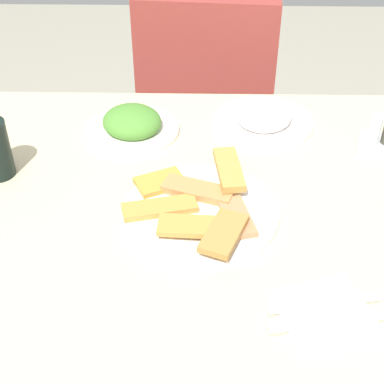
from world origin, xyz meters
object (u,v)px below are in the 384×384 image
object	(u,v)px
dining_table	(187,231)
fork	(328,322)
dining_chair	(207,110)
condiment_caddy	(380,138)
paper_napkin	(326,314)
salad_plate_rice	(132,124)
pide_platter	(201,208)
spoon	(325,304)
salad_plate_greens	(263,117)

from	to	relation	value
dining_table	fork	bearing A→B (deg)	-53.52
dining_chair	condiment_caddy	distance (m)	0.70
dining_chair	paper_napkin	distance (m)	1.06
dining_table	salad_plate_rice	bearing A→B (deg)	118.33
paper_napkin	dining_table	bearing A→B (deg)	128.16
pide_platter	paper_napkin	distance (m)	0.31
dining_chair	pide_platter	world-z (taller)	dining_chair
dining_chair	fork	bearing A→B (deg)	-80.06
salad_plate_rice	spoon	bearing A→B (deg)	-55.11
fork	salad_plate_greens	bearing A→B (deg)	85.63
paper_napkin	spoon	size ratio (longest dim) A/B	0.75
salad_plate_greens	spoon	bearing A→B (deg)	-84.30
pide_platter	salad_plate_rice	xyz separation A→B (m)	(-0.16, 0.28, 0.01)
dining_chair	salad_plate_greens	size ratio (longest dim) A/B	3.81
pide_platter	condiment_caddy	size ratio (longest dim) A/B	2.85
paper_napkin	dining_chair	bearing A→B (deg)	100.11
pide_platter	dining_chair	bearing A→B (deg)	88.79
salad_plate_rice	paper_napkin	xyz separation A→B (m)	(0.35, -0.53, -0.02)
pide_platter	fork	bearing A→B (deg)	-52.88
dining_table	fork	xyz separation A→B (m)	(0.23, -0.30, 0.09)
dining_table	pide_platter	distance (m)	0.11
pide_platter	fork	distance (m)	0.33
salad_plate_greens	fork	xyz separation A→B (m)	(0.05, -0.58, -0.01)
spoon	dining_table	bearing A→B (deg)	119.58
pide_platter	salad_plate_rice	bearing A→B (deg)	118.99
fork	pide_platter	bearing A→B (deg)	117.40
pide_platter	paper_napkin	bearing A→B (deg)	-50.89
fork	condiment_caddy	world-z (taller)	condiment_caddy
salad_plate_rice	paper_napkin	world-z (taller)	salad_plate_rice
salad_plate_greens	spoon	xyz separation A→B (m)	(0.05, -0.55, -0.01)
dining_table	paper_napkin	xyz separation A→B (m)	(0.23, -0.29, 0.09)
dining_chair	paper_napkin	size ratio (longest dim) A/B	6.48
dining_chair	paper_napkin	bearing A→B (deg)	-79.89
dining_chair	pide_platter	size ratio (longest dim) A/B	2.82
dining_chair	pide_platter	bearing A→B (deg)	-91.21
fork	spoon	bearing A→B (deg)	80.28
pide_platter	fork	world-z (taller)	pide_platter
dining_table	condiment_caddy	xyz separation A→B (m)	(0.42, 0.19, 0.11)
salad_plate_rice	fork	bearing A→B (deg)	-56.93
pide_platter	paper_napkin	world-z (taller)	pide_platter
dining_chair	fork	world-z (taller)	dining_chair
spoon	salad_plate_rice	bearing A→B (deg)	114.49
fork	paper_napkin	bearing A→B (deg)	80.28
dining_table	spoon	size ratio (longest dim) A/B	5.50
dining_table	fork	world-z (taller)	fork
fork	dining_chair	bearing A→B (deg)	90.21
spoon	paper_napkin	bearing A→B (deg)	-100.40
paper_napkin	fork	bearing A→B (deg)	-90.00
salad_plate_greens	salad_plate_rice	distance (m)	0.30
pide_platter	spoon	distance (m)	0.30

